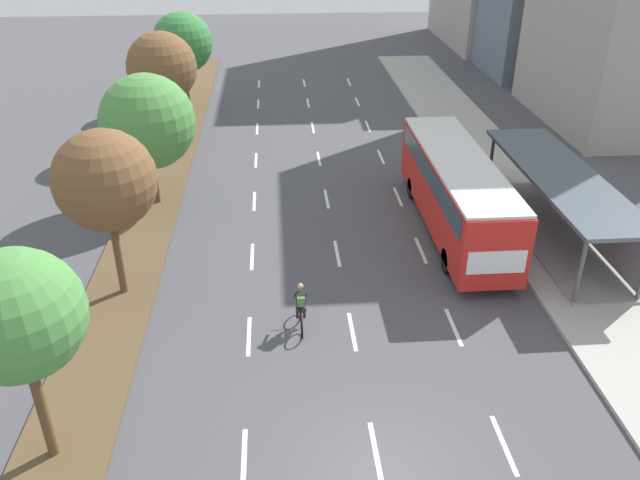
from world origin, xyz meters
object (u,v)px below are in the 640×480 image
(median_tree_fifth, at_px, (183,43))
(median_tree_third, at_px, (147,122))
(bus, at_px, (456,187))
(median_tree_second, at_px, (105,181))
(bus_shelter, at_px, (564,199))
(median_tree_fourth, at_px, (162,67))
(cyclist, at_px, (301,308))
(median_tree_nearest, at_px, (16,316))

(median_tree_fifth, bearing_deg, median_tree_third, -89.32)
(median_tree_third, bearing_deg, median_tree_fifth, 90.68)
(bus, distance_m, median_tree_second, 14.25)
(median_tree_second, bearing_deg, bus_shelter, 9.70)
(median_tree_fourth, height_order, median_tree_fifth, median_tree_fourth)
(bus_shelter, xyz_separation_m, median_tree_fifth, (-17.79, 20.24, 2.48))
(bus, distance_m, median_tree_fifth, 23.54)
(median_tree_third, xyz_separation_m, median_tree_fourth, (-0.40, 7.75, 0.56))
(median_tree_fifth, bearing_deg, bus, -54.79)
(bus_shelter, height_order, median_tree_fourth, median_tree_fourth)
(median_tree_fourth, distance_m, median_tree_fifth, 7.76)
(median_tree_second, distance_m, median_tree_fourth, 15.51)
(median_tree_second, xyz_separation_m, median_tree_fifth, (-0.09, 23.26, -0.20))
(cyclist, relative_size, median_tree_fifth, 0.29)
(median_tree_second, bearing_deg, median_tree_nearest, -92.49)
(median_tree_fifth, bearing_deg, bus_shelter, -48.69)
(median_tree_second, distance_m, median_tree_fifth, 23.26)
(median_tree_nearest, xyz_separation_m, median_tree_fourth, (0.03, 23.26, 0.09))
(bus, bearing_deg, median_tree_third, 164.74)
(median_tree_second, xyz_separation_m, median_tree_third, (0.09, 7.75, -0.50))
(median_tree_nearest, height_order, median_tree_fourth, median_tree_fourth)
(median_tree_third, bearing_deg, median_tree_nearest, -91.59)
(bus_shelter, distance_m, median_tree_nearest, 21.17)
(median_tree_nearest, xyz_separation_m, median_tree_fifth, (0.25, 31.01, -0.16))
(median_tree_second, distance_m, median_tree_third, 7.77)
(cyclist, height_order, median_tree_second, median_tree_second)
(bus_shelter, height_order, cyclist, bus_shelter)
(bus_shelter, bearing_deg, median_tree_fourth, 145.26)
(bus_shelter, distance_m, cyclist, 12.62)
(bus_shelter, distance_m, bus, 4.42)
(bus, height_order, median_tree_second, median_tree_second)
(median_tree_nearest, height_order, median_tree_third, median_tree_third)
(cyclist, bearing_deg, median_tree_third, 121.57)
(cyclist, bearing_deg, bus_shelter, 26.50)
(median_tree_third, bearing_deg, median_tree_fourth, 92.94)
(median_tree_fourth, bearing_deg, bus_shelter, -34.74)
(cyclist, distance_m, median_tree_third, 12.56)
(bus, height_order, median_tree_third, median_tree_third)
(cyclist, height_order, median_tree_fourth, median_tree_fourth)
(median_tree_fourth, relative_size, median_tree_fifth, 1.03)
(bus_shelter, xyz_separation_m, median_tree_third, (-17.60, 4.73, 2.18))
(median_tree_fifth, bearing_deg, median_tree_second, -89.77)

